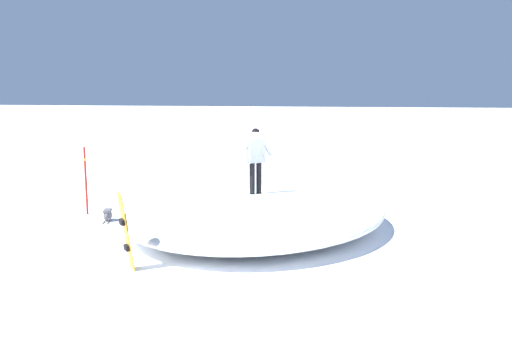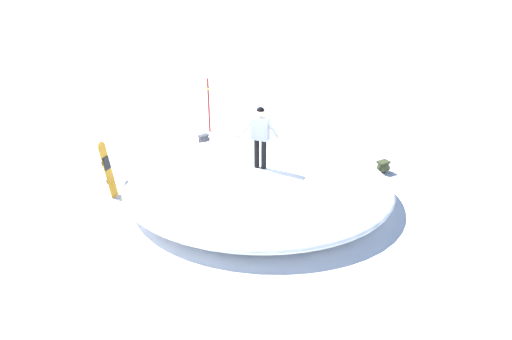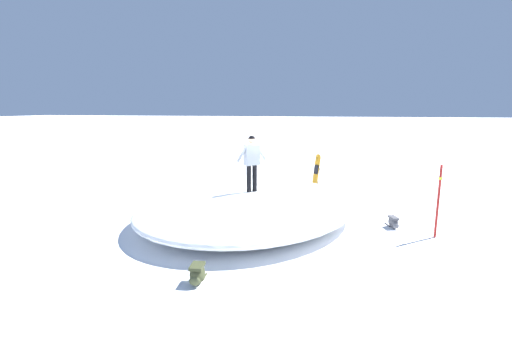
{
  "view_description": "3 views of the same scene",
  "coord_description": "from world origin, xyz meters",
  "px_view_note": "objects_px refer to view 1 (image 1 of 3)",
  "views": [
    {
      "loc": [
        -2.69,
        11.98,
        3.46
      ],
      "look_at": [
        -0.04,
        0.3,
        1.63
      ],
      "focal_mm": 35.14,
      "sensor_mm": 36.0,
      "label": 1
    },
    {
      "loc": [
        -10.22,
        4.46,
        6.6
      ],
      "look_at": [
        -0.29,
        -0.06,
        1.09
      ],
      "focal_mm": 33.75,
      "sensor_mm": 36.0,
      "label": 2
    },
    {
      "loc": [
        2.39,
        -10.23,
        3.41
      ],
      "look_at": [
        0.29,
        -0.5,
        1.59
      ],
      "focal_mm": 24.2,
      "sensor_mm": 36.0,
      "label": 3
    }
  ],
  "objects_px": {
    "backpack_near": "(108,215)",
    "trail_marker_pole": "(86,179)",
    "backpack_far": "(287,192)",
    "snowboarder_standing": "(256,155)",
    "snowboard_primary_upright": "(125,230)"
  },
  "relations": [
    {
      "from": "snowboard_primary_upright",
      "to": "backpack_far",
      "type": "distance_m",
      "value": 7.94
    },
    {
      "from": "snowboarder_standing",
      "to": "snowboard_primary_upright",
      "type": "bearing_deg",
      "value": 64.44
    },
    {
      "from": "backpack_near",
      "to": "snowboarder_standing",
      "type": "bearing_deg",
      "value": -177.15
    },
    {
      "from": "backpack_near",
      "to": "backpack_far",
      "type": "distance_m",
      "value": 6.01
    },
    {
      "from": "backpack_near",
      "to": "trail_marker_pole",
      "type": "height_order",
      "value": "trail_marker_pole"
    },
    {
      "from": "backpack_far",
      "to": "trail_marker_pole",
      "type": "height_order",
      "value": "trail_marker_pole"
    },
    {
      "from": "trail_marker_pole",
      "to": "backpack_near",
      "type": "bearing_deg",
      "value": 149.88
    },
    {
      "from": "snowboarder_standing",
      "to": "snowboard_primary_upright",
      "type": "xyz_separation_m",
      "value": [
        1.77,
        3.69,
        -1.08
      ]
    },
    {
      "from": "snowboard_primary_upright",
      "to": "backpack_near",
      "type": "distance_m",
      "value": 4.26
    },
    {
      "from": "snowboarder_standing",
      "to": "backpack_near",
      "type": "height_order",
      "value": "snowboarder_standing"
    },
    {
      "from": "snowboarder_standing",
      "to": "backpack_far",
      "type": "bearing_deg",
      "value": -92.74
    },
    {
      "from": "backpack_near",
      "to": "backpack_far",
      "type": "bearing_deg",
      "value": -135.84
    },
    {
      "from": "backpack_far",
      "to": "trail_marker_pole",
      "type": "bearing_deg",
      "value": 34.55
    },
    {
      "from": "backpack_near",
      "to": "trail_marker_pole",
      "type": "distance_m",
      "value": 1.4
    },
    {
      "from": "snowboarder_standing",
      "to": "trail_marker_pole",
      "type": "relative_size",
      "value": 0.87
    }
  ]
}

